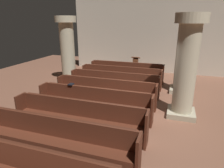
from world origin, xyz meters
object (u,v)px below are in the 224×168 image
at_px(pew_row_2, 114,83).
at_px(lectern, 135,67).
at_px(pew_row_6, 56,138).
at_px(pew_row_3, 105,91).
at_px(pew_row_4, 94,102).
at_px(pew_row_0, 127,71).
at_px(pillar_aisle_side, 184,54).
at_px(pew_row_1, 121,76).
at_px(pillar_aisle_rear, 186,66).
at_px(pew_row_5, 79,117).
at_px(pillar_far_side, 68,49).
at_px(hymn_book, 71,84).

height_order(pew_row_2, lectern, lectern).
relative_size(pew_row_2, pew_row_6, 1.00).
xyz_separation_m(pew_row_2, pew_row_3, (0.00, -1.11, 0.00)).
bearing_deg(lectern, pew_row_3, -92.59).
bearing_deg(lectern, pew_row_4, -92.09).
xyz_separation_m(pew_row_0, pillar_aisle_side, (2.78, -1.07, 1.21)).
bearing_deg(pew_row_1, pillar_aisle_rear, -40.70).
relative_size(pew_row_2, pillar_aisle_rear, 1.18).
xyz_separation_m(pew_row_1, pew_row_4, (0.00, -3.34, 0.00)).
xyz_separation_m(pew_row_5, lectern, (0.21, 6.88, -0.05)).
height_order(pew_row_4, lectern, lectern).
bearing_deg(pillar_far_side, pew_row_0, 25.68).
distance_m(pew_row_6, lectern, 8.00).
relative_size(pew_row_0, lectern, 3.59).
height_order(pew_row_0, pillar_far_side, pillar_far_side).
distance_m(pew_row_1, pew_row_5, 4.45).
bearing_deg(pew_row_6, lectern, 88.49).
relative_size(pew_row_6, lectern, 3.59).
bearing_deg(pew_row_1, pew_row_4, -90.00).
relative_size(pew_row_6, pillar_aisle_rear, 1.18).
bearing_deg(pew_row_5, pillar_aisle_rear, 36.55).
xyz_separation_m(pew_row_4, pew_row_5, (0.00, -1.11, 0.00)).
xyz_separation_m(pew_row_1, pew_row_2, (0.00, -1.11, 0.00)).
distance_m(pew_row_1, pillar_aisle_side, 3.03).
height_order(pew_row_0, pew_row_6, same).
bearing_deg(pillar_aisle_rear, pew_row_0, 128.43).
xyz_separation_m(pew_row_6, hymn_book, (-0.93, 2.41, 0.47)).
relative_size(pew_row_2, pillar_aisle_side, 1.18).
height_order(pew_row_0, pew_row_4, same).
distance_m(pew_row_0, pillar_aisle_rear, 4.63).
bearing_deg(pew_row_3, pew_row_4, -90.00).
distance_m(pew_row_0, pew_row_1, 1.11).
relative_size(pew_row_3, hymn_book, 19.08).
xyz_separation_m(pew_row_6, pillar_far_side, (-2.73, 5.36, 1.21)).
height_order(pew_row_1, pillar_aisle_rear, pillar_aisle_rear).
relative_size(pew_row_2, hymn_book, 19.08).
bearing_deg(pew_row_1, pillar_aisle_side, 0.92).
bearing_deg(pew_row_3, pew_row_2, 90.00).
bearing_deg(pew_row_2, pew_row_4, -90.00).
bearing_deg(lectern, pew_row_6, -91.51).
bearing_deg(hymn_book, pew_row_3, 45.17).
distance_m(pew_row_4, lectern, 5.77).
height_order(pew_row_6, hymn_book, hymn_book).
height_order(pew_row_6, lectern, lectern).
bearing_deg(pew_row_5, pew_row_6, -90.00).
height_order(pillar_far_side, lectern, pillar_far_side).
distance_m(pew_row_0, pew_row_6, 6.68).
xyz_separation_m(pew_row_3, pillar_aisle_rear, (2.78, -0.16, 1.21)).
relative_size(pew_row_3, lectern, 3.59).
bearing_deg(pillar_aisle_side, pew_row_0, 158.97).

